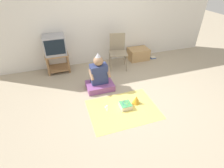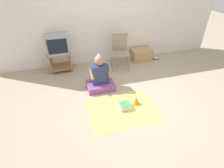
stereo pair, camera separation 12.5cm
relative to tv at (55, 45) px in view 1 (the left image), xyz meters
The scene contains 13 objects.
ground_plane 2.31m from the tv, 51.65° to the right, with size 16.00×16.00×0.00m, color tan.
wall_back 1.49m from the tv, 10.53° to the left, with size 6.40×0.06×2.55m.
tv_stand 0.43m from the tv, 90.00° to the right, with size 0.57×0.45×0.49m.
tv is the anchor object (origin of this frame).
folding_chair 1.57m from the tv, 10.56° to the right, with size 0.52×0.48×0.91m.
cardboard_box_stack 2.35m from the tv, ahead, with size 0.57×0.42×0.33m.
book_pile 2.83m from the tv, ahead, with size 0.16×0.14×0.04m.
person_seated 1.43m from the tv, 53.52° to the right, with size 0.59×0.44×0.85m.
party_cloth 2.32m from the tv, 61.49° to the right, with size 1.32×0.98×0.01m.
birthday_cake 2.31m from the tv, 59.71° to the right, with size 0.22×0.22×0.15m.
party_hat_blue 2.39m from the tv, 53.52° to the right, with size 0.16×0.16×0.17m.
plastic_spoon_near 2.06m from the tv, 66.33° to the right, with size 0.05×0.14×0.01m.
plastic_spoon_far 2.07m from the tv, 67.63° to the right, with size 0.04×0.15×0.01m.
Camera 1 is at (-1.32, -2.55, 2.32)m, focal length 28.00 mm.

